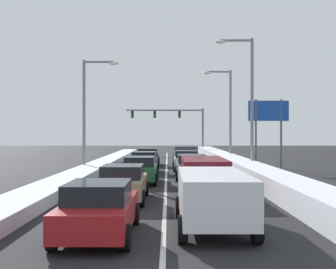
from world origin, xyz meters
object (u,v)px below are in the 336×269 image
Objects in this scene: sedan_silver_right_lane_fourth at (184,160)px; street_lamp_right_near at (246,94)px; sedan_gray_right_lane_third at (189,166)px; traffic_light_gantry at (174,119)px; suv_maroon_right_lane_second at (202,173)px; sedan_red_center_lane_nearest at (97,209)px; sedan_black_center_lane_fifth at (146,157)px; street_lamp_left_mid at (87,105)px; sedan_tan_center_lane_second at (121,183)px; street_lamp_right_mid at (225,108)px; suv_charcoal_right_lane_fifth at (183,153)px; suv_white_right_lane_nearest at (211,195)px; sedan_navy_center_lane_fourth at (143,162)px; roadside_sign_right at (267,118)px; sedan_green_center_lane_third at (138,170)px.

street_lamp_right_near is (4.14, -2.97, 4.78)m from sedan_silver_right_lane_fourth.
sedan_gray_right_lane_third is at bearing -89.34° from sedan_silver_right_lane_fourth.
sedan_gray_right_lane_third is 0.42× the size of traffic_light_gantry.
suv_maroon_right_lane_second reaches higher than sedan_silver_right_lane_fourth.
suv_maroon_right_lane_second is at bearing -89.15° from traffic_light_gantry.
sedan_red_center_lane_nearest and sedan_black_center_lane_fifth have the same top height.
street_lamp_left_mid reaches higher than sedan_red_center_lane_nearest.
sedan_tan_center_lane_second is at bearing -121.57° from street_lamp_right_near.
suv_maroon_right_lane_second is 0.56× the size of street_lamp_right_mid.
sedan_gray_right_lane_third is at bearing -90.47° from suv_charcoal_right_lane_fifth.
sedan_navy_center_lane_fourth is (-3.02, 18.40, -0.25)m from suv_white_right_lane_nearest.
suv_charcoal_right_lane_fifth is (0.11, 12.79, 0.25)m from sedan_gray_right_lane_third.
sedan_gray_right_lane_third is 1.00× the size of sedan_silver_right_lane_fourth.
suv_charcoal_right_lane_fifth is (0.18, 6.64, 0.25)m from sedan_silver_right_lane_fourth.
street_lamp_right_mid is at bearing 21.92° from sedan_black_center_lane_fifth.
street_lamp_left_mid is at bearing 105.75° from sedan_tan_center_lane_second.
sedan_tan_center_lane_second is at bearing -94.05° from traffic_light_gantry.
street_lamp_right_mid is (7.42, 22.82, 4.43)m from sedan_tan_center_lane_second.
sedan_red_center_lane_nearest is at bearing -97.04° from suv_charcoal_right_lane_fifth.
sedan_tan_center_lane_second and sedan_navy_center_lane_fourth have the same top height.
suv_charcoal_right_lane_fifth is 28.19m from sedan_red_center_lane_nearest.
street_lamp_right_mid is at bearing 110.09° from roadside_sign_right.
street_lamp_left_mid reaches higher than roadside_sign_right.
suv_maroon_right_lane_second is (0.31, 7.34, 0.00)m from suv_white_right_lane_nearest.
sedan_silver_right_lane_fourth is at bearing 144.38° from street_lamp_right_near.
traffic_light_gantry is at bearing 86.46° from sedan_red_center_lane_nearest.
street_lamp_right_near is (4.45, -29.61, 0.82)m from traffic_light_gantry.
sedan_tan_center_lane_second is 6.58m from sedan_green_center_lane_third.
sedan_gray_right_lane_third and sedan_red_center_lane_nearest have the same top height.
sedan_black_center_lane_fifth is at bearing 54.48° from street_lamp_left_mid.
suv_white_right_lane_nearest is 28.87m from street_lamp_right_mid.
street_lamp_left_mid reaches higher than suv_maroon_right_lane_second.
street_lamp_right_near is (7.11, 5.48, 4.78)m from sedan_green_center_lane_third.
suv_charcoal_right_lane_fifth is 0.89× the size of roadside_sign_right.
suv_maroon_right_lane_second is at bearing -58.39° from street_lamp_left_mid.
street_lamp_right_mid is (7.22, 9.86, 4.43)m from sedan_navy_center_lane_fourth.
street_lamp_left_mid is (-7.32, 5.26, 4.18)m from sedan_gray_right_lane_third.
sedan_gray_right_lane_third is 33.03m from traffic_light_gantry.
sedan_silver_right_lane_fourth is 1.00× the size of sedan_navy_center_lane_fourth.
sedan_tan_center_lane_second is (0.01, 6.32, 0.00)m from sedan_red_center_lane_nearest.
sedan_tan_center_lane_second is at bearing 120.68° from suv_white_right_lane_nearest.
sedan_silver_right_lane_fourth is 8.41m from street_lamp_left_mid.
street_lamp_right_mid reaches higher than roadside_sign_right.
sedan_navy_center_lane_fourth is at bearing -95.47° from traffic_light_gantry.
sedan_red_center_lane_nearest is 12.90m from sedan_green_center_lane_third.
suv_white_right_lane_nearest is 20.46m from sedan_silver_right_lane_fourth.
roadside_sign_right reaches higher than sedan_gray_right_lane_third.
suv_charcoal_right_lane_fifth is at bearing 45.42° from street_lamp_left_mid.
suv_maroon_right_lane_second and suv_charcoal_right_lane_fifth have the same top height.
suv_white_right_lane_nearest is 14.31m from sedan_gray_right_lane_third.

